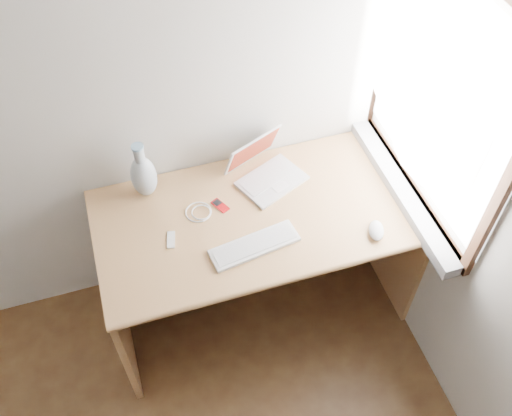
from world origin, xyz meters
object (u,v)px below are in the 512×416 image
object	(u,v)px
desk	(253,228)
vase	(144,175)
laptop	(269,169)
external_keyboard	(255,245)

from	to	relation	value
desk	vase	xyz separation A→B (m)	(-0.45, 0.18, 0.34)
desk	laptop	xyz separation A→B (m)	(0.12, 0.11, 0.27)
external_keyboard	vase	bearing A→B (deg)	122.46
external_keyboard	laptop	bearing A→B (deg)	54.70
desk	vase	distance (m)	0.59
external_keyboard	vase	size ratio (longest dim) A/B	1.34
laptop	desk	bearing A→B (deg)	-159.96
laptop	external_keyboard	world-z (taller)	laptop
desk	external_keyboard	xyz separation A→B (m)	(-0.07, -0.26, 0.23)
laptop	vase	bearing A→B (deg)	149.67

